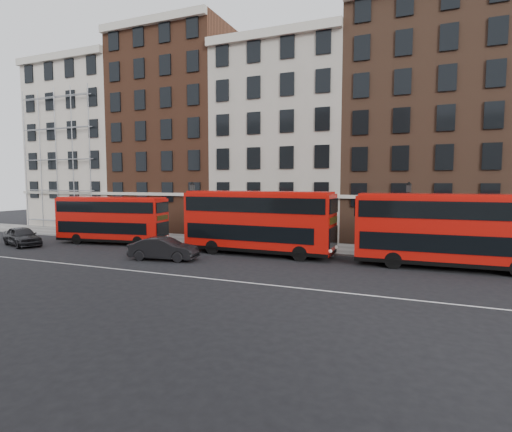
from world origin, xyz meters
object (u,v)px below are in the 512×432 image
at_px(bus_c, 258,221).
at_px(bus_d, 448,229).
at_px(car_front, 164,249).
at_px(bus_b, 111,219).
at_px(car_rear, 22,236).

relative_size(bus_c, bus_d, 1.01).
bearing_deg(car_front, bus_b, 53.14).
distance_m(bus_c, car_rear, 20.66).
bearing_deg(bus_b, car_rear, -157.02).
bearing_deg(car_rear, bus_d, -63.76).
bearing_deg(bus_b, bus_d, -7.85).
relative_size(bus_b, bus_c, 0.89).
bearing_deg(bus_b, car_front, -34.87).
bearing_deg(bus_c, car_front, -139.61).
bearing_deg(car_front, car_rear, 77.88).
distance_m(bus_d, car_rear, 33.34).
relative_size(bus_b, car_front, 2.10).
distance_m(bus_c, car_front, 7.10).
xyz_separation_m(bus_c, car_rear, (-20.24, -3.79, -1.74)).
height_order(bus_b, bus_c, bus_c).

